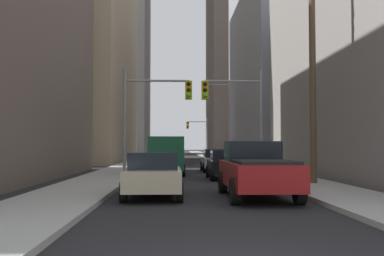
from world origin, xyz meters
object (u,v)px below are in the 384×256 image
(sedan_beige, at_px, (154,175))
(sedan_black, at_px, (226,164))
(traffic_signal_near_left, at_px, (154,105))
(traffic_signal_far_right, at_px, (198,131))
(traffic_signal_near_right, at_px, (235,105))
(cargo_van_green, at_px, (167,153))
(sedan_silver, at_px, (216,160))
(pickup_truck_red, at_px, (256,170))

(sedan_beige, height_order, sedan_black, same)
(traffic_signal_near_left, bearing_deg, sedan_black, -22.74)
(traffic_signal_near_left, xyz_separation_m, traffic_signal_far_right, (4.69, 43.82, -0.03))
(sedan_beige, height_order, traffic_signal_near_right, traffic_signal_near_right)
(cargo_van_green, bearing_deg, traffic_signal_near_right, -26.87)
(sedan_silver, bearing_deg, traffic_signal_far_right, 88.90)
(sedan_black, height_order, traffic_signal_far_right, traffic_signal_far_right)
(sedan_beige, distance_m, traffic_signal_near_right, 11.52)
(traffic_signal_far_right, bearing_deg, traffic_signal_near_right, -90.16)
(sedan_black, xyz_separation_m, traffic_signal_near_left, (-3.88, 1.62, 3.27))
(pickup_truck_red, height_order, cargo_van_green, cargo_van_green)
(sedan_beige, distance_m, sedan_black, 9.29)
(sedan_black, distance_m, sedan_silver, 6.93)
(cargo_van_green, relative_size, sedan_beige, 1.24)
(sedan_black, distance_m, traffic_signal_near_left, 5.33)
(cargo_van_green, bearing_deg, traffic_signal_far_right, 84.52)
(sedan_silver, distance_m, traffic_signal_near_left, 7.38)
(sedan_black, height_order, traffic_signal_near_right, traffic_signal_near_right)
(pickup_truck_red, xyz_separation_m, traffic_signal_near_right, (0.68, 10.40, 3.09))
(sedan_silver, bearing_deg, pickup_truck_red, -90.21)
(cargo_van_green, height_order, sedan_silver, cargo_van_green)
(cargo_van_green, height_order, sedan_beige, cargo_van_green)
(traffic_signal_near_right, bearing_deg, sedan_black, -113.17)
(pickup_truck_red, bearing_deg, sedan_beige, 177.56)
(cargo_van_green, relative_size, sedan_silver, 1.24)
(sedan_black, xyz_separation_m, traffic_signal_far_right, (0.81, 45.44, 3.24))
(pickup_truck_red, height_order, sedan_black, pickup_truck_red)
(sedan_silver, height_order, traffic_signal_far_right, traffic_signal_far_right)
(traffic_signal_near_left, bearing_deg, sedan_beige, -87.51)
(traffic_signal_near_left, height_order, traffic_signal_far_right, same)
(sedan_beige, xyz_separation_m, sedan_black, (3.43, 8.63, 0.00))
(cargo_van_green, distance_m, sedan_silver, 4.70)
(pickup_truck_red, height_order, sedan_beige, pickup_truck_red)
(cargo_van_green, relative_size, traffic_signal_near_right, 0.87)
(pickup_truck_red, xyz_separation_m, sedan_silver, (0.06, 15.71, -0.16))
(pickup_truck_red, distance_m, sedan_black, 8.78)
(sedan_beige, bearing_deg, traffic_signal_near_left, 92.49)
(sedan_silver, relative_size, traffic_signal_near_right, 0.70)
(pickup_truck_red, xyz_separation_m, cargo_van_green, (-3.21, 12.37, 0.35))
(sedan_beige, relative_size, traffic_signal_near_left, 0.70)
(sedan_silver, distance_m, traffic_signal_near_right, 6.26)
(sedan_black, bearing_deg, traffic_signal_near_left, 157.26)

